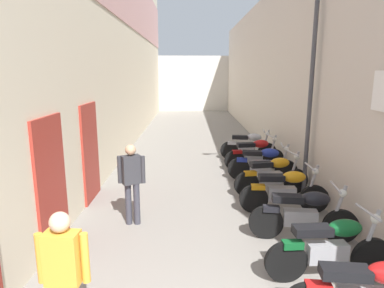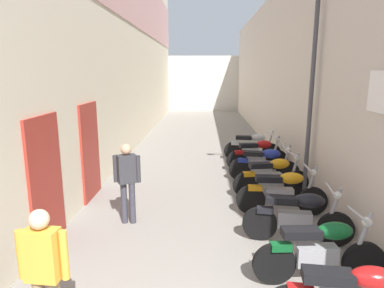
% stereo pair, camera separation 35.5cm
% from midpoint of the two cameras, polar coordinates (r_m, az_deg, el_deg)
% --- Properties ---
extents(ground_plane, '(39.63, 39.63, 0.00)m').
position_cam_midpoint_polar(ground_plane, '(11.98, 0.23, -1.79)').
color(ground_plane, gray).
extents(building_left, '(0.45, 23.63, 8.17)m').
position_cam_midpoint_polar(building_left, '(13.89, -11.94, 17.01)').
color(building_left, beige).
rests_on(building_left, ground).
extents(building_right, '(0.45, 23.63, 5.76)m').
position_cam_midpoint_polar(building_right, '(13.94, 11.93, 11.87)').
color(building_right, beige).
rests_on(building_right, ground).
extents(building_far_end, '(8.18, 2.00, 4.05)m').
position_cam_midpoint_polar(building_far_end, '(26.46, -0.16, 10.27)').
color(building_far_end, beige).
rests_on(building_far_end, ground).
extents(motorcycle_second, '(1.85, 0.58, 1.04)m').
position_cam_midpoint_polar(motorcycle_second, '(5.18, 20.67, -16.04)').
color(motorcycle_second, black).
rests_on(motorcycle_second, ground).
extents(motorcycle_third, '(1.84, 0.58, 1.04)m').
position_cam_midpoint_polar(motorcycle_third, '(6.14, 16.89, -11.23)').
color(motorcycle_third, black).
rests_on(motorcycle_third, ground).
extents(motorcycle_fourth, '(1.85, 0.58, 1.04)m').
position_cam_midpoint_polar(motorcycle_fourth, '(7.20, 14.11, -7.55)').
color(motorcycle_fourth, black).
rests_on(motorcycle_fourth, ground).
extents(motorcycle_fifth, '(1.84, 0.58, 1.04)m').
position_cam_midpoint_polar(motorcycle_fifth, '(8.18, 12.26, -5.08)').
color(motorcycle_fifth, black).
rests_on(motorcycle_fifth, ground).
extents(motorcycle_sixth, '(1.84, 0.58, 1.04)m').
position_cam_midpoint_polar(motorcycle_sixth, '(9.16, 10.85, -3.15)').
color(motorcycle_sixth, black).
rests_on(motorcycle_sixth, ground).
extents(motorcycle_seventh, '(1.84, 0.58, 1.04)m').
position_cam_midpoint_polar(motorcycle_seventh, '(10.21, 9.65, -1.52)').
color(motorcycle_seventh, black).
rests_on(motorcycle_seventh, ground).
extents(motorcycle_eighth, '(1.84, 0.58, 1.04)m').
position_cam_midpoint_polar(motorcycle_eighth, '(11.27, 8.69, -0.20)').
color(motorcycle_eighth, black).
rests_on(motorcycle_eighth, ground).
extents(pedestrian_by_doorway, '(0.52, 0.23, 1.57)m').
position_cam_midpoint_polar(pedestrian_by_doorway, '(3.85, -23.49, -19.56)').
color(pedestrian_by_doorway, '#8C7251').
rests_on(pedestrian_by_doorway, ground).
extents(pedestrian_mid_alley, '(0.52, 0.34, 1.57)m').
position_cam_midpoint_polar(pedestrian_mid_alley, '(6.49, -11.76, -5.75)').
color(pedestrian_mid_alley, '#383842').
rests_on(pedestrian_mid_alley, ground).
extents(street_lamp, '(0.79, 0.18, 4.89)m').
position_cam_midpoint_polar(street_lamp, '(8.07, 17.90, 11.30)').
color(street_lamp, '#47474C').
rests_on(street_lamp, ground).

